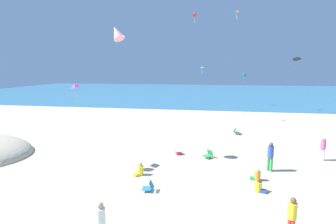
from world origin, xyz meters
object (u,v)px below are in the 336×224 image
beach_chair_mid_beach (236,132)px  person_0 (292,215)px  beach_chair_near_camera (149,187)px  person_3 (101,222)px  beach_chair_far_right (208,154)px  kite_black (296,58)px  person_2 (270,155)px  person_5 (257,176)px  person_6 (323,147)px  kite_red (195,13)px  person_1 (140,171)px  kite_green (202,67)px  kite_pink (117,33)px  kite_orange (237,11)px  person_4 (259,187)px  kite_magenta (75,86)px  kite_teal (245,75)px  cooler_box (179,152)px

beach_chair_mid_beach → person_0: size_ratio=0.48×
beach_chair_near_camera → person_3: bearing=77.4°
beach_chair_far_right → person_0: 8.69m
beach_chair_near_camera → kite_black: 22.31m
person_2 → person_3: (-7.10, -8.01, -0.05)m
person_5 → person_6: 6.28m
person_0 → kite_black: size_ratio=0.83×
beach_chair_near_camera → person_5: person_5 is taller
kite_black → kite_red: 18.85m
person_1 → kite_green: kite_green is taller
person_2 → kite_pink: kite_pink is taller
kite_orange → kite_red: bearing=145.4°
beach_chair_near_camera → person_5: 5.95m
person_1 → person_4: size_ratio=1.07×
beach_chair_near_camera → person_5: bearing=-162.3°
person_0 → person_4: 3.63m
person_4 → kite_magenta: bearing=-175.5°
person_5 → kite_red: kite_red is taller
kite_orange → kite_magenta: bearing=-114.8°
beach_chair_far_right → person_0: person_0 is taller
person_2 → beach_chair_far_right: bearing=107.7°
kite_red → kite_teal: (6.65, -11.39, -9.31)m
person_6 → kite_pink: bearing=-24.5°
kite_green → kite_teal: (4.98, -3.45, -0.96)m
person_6 → kite_teal: (-3.72, 12.97, 4.35)m
beach_chair_far_right → kite_black: size_ratio=0.40×
person_0 → kite_magenta: size_ratio=1.42×
person_1 → kite_black: bearing=-172.0°
beach_chair_near_camera → kite_green: size_ratio=0.63×
beach_chair_near_camera → person_5: size_ratio=0.90×
kite_black → kite_teal: bearing=164.0°
beach_chair_mid_beach → person_2: (1.18, -8.66, 0.76)m
beach_chair_far_right → person_4: person_4 is taller
kite_teal → person_2: bearing=-90.4°
beach_chair_far_right → kite_teal: (3.76, 13.76, 5.02)m
beach_chair_near_camera → kite_red: (-0.05, 30.59, 14.34)m
kite_black → kite_magenta: size_ratio=1.71×
person_6 → cooler_box: bearing=-29.6°
kite_black → kite_orange: bearing=122.8°
person_3 → kite_orange: kite_orange is taller
beach_chair_far_right → kite_magenta: 9.71m
person_2 → person_6: (3.83, 2.47, -0.10)m
kite_magenta → beach_chair_near_camera: bearing=-26.1°
person_4 → kite_orange: bearing=101.9°
person_6 → kite_magenta: kite_magenta is taller
cooler_box → person_3: 10.21m
kite_red → beach_chair_far_right: bearing=-83.4°
person_1 → cooler_box: bearing=-157.0°
kite_pink → kite_orange: (9.11, 21.95, 5.50)m
beach_chair_near_camera → kite_black: kite_black is taller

